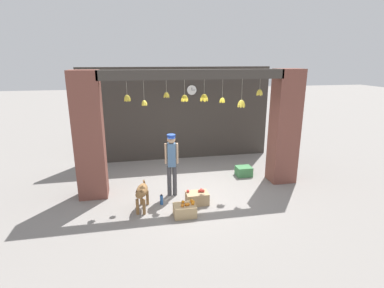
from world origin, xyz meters
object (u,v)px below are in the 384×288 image
(fruit_crate_oranges, at_px, (185,210))
(water_bottle, at_px, (162,200))
(dog, at_px, (142,192))
(fruit_crate_apples, at_px, (197,198))
(shopkeeper, at_px, (172,160))
(wall_clock, at_px, (192,90))
(produce_box_green, at_px, (244,171))

(fruit_crate_oranges, xyz_separation_m, water_bottle, (-0.47, 0.66, -0.02))
(dog, xyz_separation_m, fruit_crate_apples, (1.34, 0.07, -0.30))
(dog, relative_size, fruit_crate_oranges, 1.81)
(shopkeeper, xyz_separation_m, wall_clock, (1.11, 2.95, 1.46))
(wall_clock, bearing_deg, dog, -117.76)
(fruit_crate_oranges, height_order, fruit_crate_apples, fruit_crate_apples)
(produce_box_green, relative_size, water_bottle, 1.76)
(fruit_crate_oranges, bearing_deg, produce_box_green, 43.30)
(shopkeeper, relative_size, fruit_crate_oranges, 3.28)
(dog, distance_m, water_bottle, 0.61)
(dog, distance_m, shopkeeper, 1.15)
(shopkeeper, bearing_deg, produce_box_green, -152.85)
(dog, height_order, fruit_crate_oranges, dog)
(dog, height_order, fruit_crate_apples, dog)
(produce_box_green, distance_m, wall_clock, 3.28)
(water_bottle, bearing_deg, fruit_crate_apples, -7.99)
(produce_box_green, distance_m, water_bottle, 2.99)
(dog, height_order, wall_clock, wall_clock)
(shopkeeper, bearing_deg, dog, 45.06)
(fruit_crate_oranges, height_order, water_bottle, fruit_crate_oranges)
(dog, relative_size, wall_clock, 2.61)
(shopkeeper, xyz_separation_m, produce_box_green, (2.32, 0.93, -0.82))
(dog, bearing_deg, produce_box_green, 129.29)
(fruit_crate_apples, bearing_deg, wall_clock, 80.91)
(dog, xyz_separation_m, produce_box_green, (3.12, 1.59, -0.31))
(fruit_crate_oranges, bearing_deg, water_bottle, 125.13)
(water_bottle, height_order, wall_clock, wall_clock)
(water_bottle, bearing_deg, produce_box_green, 27.78)
(shopkeeper, distance_m, water_bottle, 1.02)
(produce_box_green, bearing_deg, water_bottle, -152.22)
(fruit_crate_oranges, relative_size, wall_clock, 1.44)
(fruit_crate_apples, height_order, produce_box_green, fruit_crate_apples)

